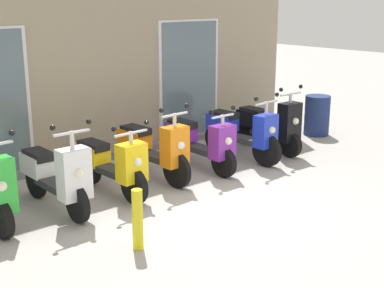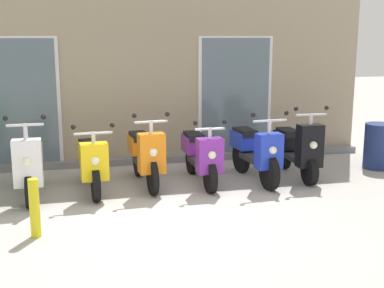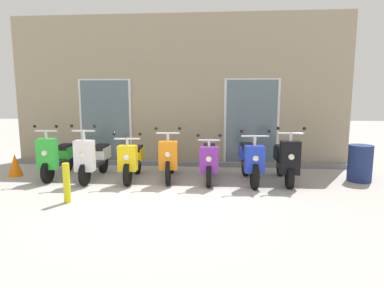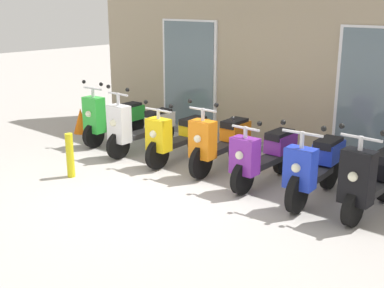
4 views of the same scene
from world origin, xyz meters
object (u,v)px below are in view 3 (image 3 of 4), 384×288
at_px(scooter_orange, 170,157).
at_px(scooter_green, 57,157).
at_px(curb_bollard, 67,183).
at_px(scooter_purple, 209,160).
at_px(scooter_yellow, 133,159).
at_px(scooter_blue, 250,160).
at_px(traffic_cone, 15,165).
at_px(scooter_white, 94,158).
at_px(scooter_black, 285,160).
at_px(trash_bin, 360,163).

bearing_deg(scooter_orange, scooter_green, -179.22).
bearing_deg(scooter_green, curb_bollard, -58.77).
distance_m(scooter_green, scooter_orange, 2.61).
bearing_deg(scooter_green, scooter_purple, -0.26).
xyz_separation_m(scooter_yellow, scooter_blue, (2.59, -0.04, 0.04)).
xyz_separation_m(scooter_green, traffic_cone, (-1.02, -0.02, -0.21)).
xyz_separation_m(scooter_white, scooter_black, (4.21, 0.08, 0.00)).
height_order(scooter_orange, traffic_cone, scooter_orange).
bearing_deg(scooter_blue, scooter_orange, 175.59).
height_order(scooter_blue, curb_bollard, scooter_blue).
bearing_deg(scooter_orange, traffic_cone, -179.18).
bearing_deg(curb_bollard, scooter_orange, 49.33).
bearing_deg(scooter_blue, traffic_cone, 179.11).
relative_size(scooter_blue, trash_bin, 2.04).
bearing_deg(trash_bin, scooter_black, -172.83).
distance_m(scooter_blue, traffic_cone, 5.39).
height_order(scooter_green, curb_bollard, scooter_green).
distance_m(scooter_white, scooter_blue, 3.45).
bearing_deg(scooter_purple, scooter_green, 179.74).
xyz_separation_m(traffic_cone, curb_bollard, (2.08, -1.74, 0.09)).
distance_m(scooter_green, scooter_black, 5.13).
xyz_separation_m(scooter_orange, scooter_purple, (0.88, -0.05, -0.04)).
bearing_deg(scooter_purple, scooter_white, -177.47).
distance_m(scooter_yellow, curb_bollard, 1.84).
bearing_deg(scooter_black, traffic_cone, 179.65).
height_order(scooter_yellow, curb_bollard, scooter_yellow).
relative_size(scooter_orange, scooter_blue, 0.99).
distance_m(scooter_yellow, scooter_orange, 0.83).
xyz_separation_m(scooter_black, traffic_cone, (-6.14, 0.04, -0.23)).
height_order(scooter_black, trash_bin, scooter_black).
distance_m(scooter_purple, curb_bollard, 2.99).
bearing_deg(traffic_cone, scooter_yellow, -0.95).
bearing_deg(scooter_white, scooter_green, 171.94).
bearing_deg(trash_bin, curb_bollard, -161.45).
xyz_separation_m(scooter_yellow, scooter_purple, (1.71, 0.05, 0.01)).
bearing_deg(scooter_purple, curb_bollard, -144.24).
relative_size(scooter_white, scooter_yellow, 1.03).
bearing_deg(trash_bin, scooter_white, -177.24).
bearing_deg(scooter_white, scooter_black, 1.04).
xyz_separation_m(scooter_green, scooter_purple, (3.49, -0.02, -0.01)).
xyz_separation_m(scooter_purple, scooter_blue, (0.88, -0.08, 0.02)).
bearing_deg(traffic_cone, curb_bollard, -39.92).
height_order(scooter_yellow, scooter_orange, scooter_orange).
relative_size(scooter_purple, curb_bollard, 2.28).
xyz_separation_m(scooter_blue, trash_bin, (2.40, 0.25, -0.09)).
distance_m(scooter_green, trash_bin, 6.77).
xyz_separation_m(scooter_blue, curb_bollard, (-3.30, -1.66, -0.13)).
relative_size(scooter_green, scooter_black, 1.04).
bearing_deg(traffic_cone, scooter_white, -3.35).
xyz_separation_m(scooter_purple, curb_bollard, (-2.42, -1.74, -0.11)).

